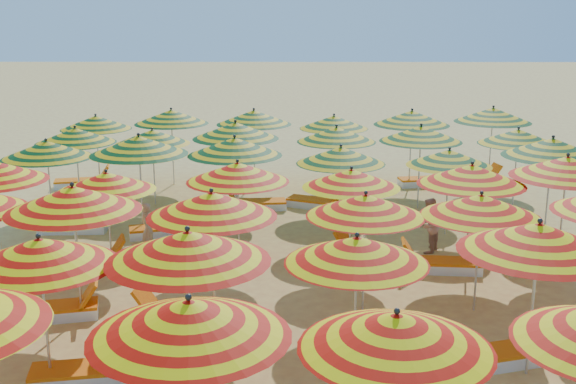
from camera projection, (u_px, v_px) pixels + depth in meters
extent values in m
plane|color=#E3C465|center=(288.00, 267.00, 16.08)|extent=(120.00, 120.00, 0.00)
cone|color=#D46600|center=(189.00, 318.00, 8.20)|extent=(3.09, 3.09, 0.45)
sphere|color=black|center=(188.00, 297.00, 8.14)|extent=(0.08, 0.08, 0.08)
cone|color=#D46600|center=(396.00, 331.00, 8.12)|extent=(2.55, 2.55, 0.43)
sphere|color=black|center=(397.00, 311.00, 8.05)|extent=(0.07, 0.07, 0.07)
cylinder|color=silver|center=(45.00, 314.00, 10.86)|extent=(0.04, 0.04, 2.29)
cone|color=#D46600|center=(40.00, 252.00, 10.61)|extent=(2.83, 2.83, 0.44)
sphere|color=black|center=(38.00, 236.00, 10.55)|extent=(0.08, 0.08, 0.08)
cylinder|color=silver|center=(190.00, 313.00, 10.72)|extent=(0.05, 0.05, 2.43)
cone|color=#D46600|center=(188.00, 246.00, 10.45)|extent=(3.22, 3.22, 0.46)
sphere|color=black|center=(187.00, 229.00, 10.39)|extent=(0.08, 0.08, 0.08)
cylinder|color=silver|center=(355.00, 309.00, 11.14)|extent=(0.04, 0.04, 2.22)
cone|color=#D46600|center=(357.00, 250.00, 10.90)|extent=(2.90, 2.90, 0.42)
sphere|color=black|center=(357.00, 235.00, 10.83)|extent=(0.07, 0.07, 0.07)
cylinder|color=silver|center=(533.00, 303.00, 11.12)|extent=(0.05, 0.05, 2.43)
cone|color=#D46600|center=(539.00, 238.00, 10.85)|extent=(3.06, 3.06, 0.46)
sphere|color=black|center=(540.00, 221.00, 10.79)|extent=(0.08, 0.08, 0.08)
cylinder|color=silver|center=(77.00, 255.00, 13.20)|extent=(0.05, 0.05, 2.45)
cone|color=#D46600|center=(73.00, 199.00, 12.94)|extent=(2.56, 2.56, 0.47)
sphere|color=black|center=(72.00, 184.00, 12.87)|extent=(0.08, 0.08, 0.08)
cylinder|color=silver|center=(213.00, 258.00, 13.16)|extent=(0.04, 0.04, 2.36)
cone|color=#D46600|center=(212.00, 204.00, 12.90)|extent=(2.67, 2.67, 0.45)
sphere|color=black|center=(211.00, 190.00, 12.83)|extent=(0.08, 0.08, 0.08)
cylinder|color=silver|center=(364.00, 255.00, 13.56)|extent=(0.04, 0.04, 2.22)
cone|color=#D46600|center=(366.00, 205.00, 13.31)|extent=(2.48, 2.48, 0.42)
sphere|color=black|center=(366.00, 193.00, 13.25)|extent=(0.07, 0.07, 0.07)
cylinder|color=silver|center=(477.00, 255.00, 13.52)|extent=(0.04, 0.04, 2.23)
cone|color=#D46600|center=(481.00, 206.00, 13.28)|extent=(2.35, 2.35, 0.42)
sphere|color=black|center=(482.00, 193.00, 13.22)|extent=(0.07, 0.07, 0.07)
cylinder|color=silver|center=(109.00, 222.00, 15.77)|extent=(0.04, 0.04, 2.12)
cone|color=#D46600|center=(107.00, 181.00, 15.54)|extent=(2.14, 2.14, 0.40)
sphere|color=black|center=(106.00, 171.00, 15.48)|extent=(0.07, 0.07, 0.07)
cylinder|color=silver|center=(238.00, 215.00, 16.01)|extent=(0.04, 0.04, 2.27)
cone|color=#D46600|center=(238.00, 172.00, 15.76)|extent=(2.87, 2.87, 0.43)
sphere|color=black|center=(237.00, 161.00, 15.70)|extent=(0.08, 0.08, 0.08)
cylinder|color=silver|center=(350.00, 219.00, 15.92)|extent=(0.04, 0.04, 2.15)
cone|color=#D46600|center=(351.00, 178.00, 15.69)|extent=(2.67, 2.67, 0.41)
sphere|color=black|center=(351.00, 168.00, 15.63)|extent=(0.07, 0.07, 0.07)
cylinder|color=silver|center=(469.00, 220.00, 15.61)|extent=(0.04, 0.04, 2.32)
cone|color=#D46600|center=(472.00, 175.00, 15.35)|extent=(2.86, 2.86, 0.44)
sphere|color=black|center=(472.00, 163.00, 15.29)|extent=(0.08, 0.08, 0.08)
cylinder|color=silver|center=(562.00, 214.00, 15.86)|extent=(0.05, 0.05, 2.43)
cone|color=#D46600|center=(567.00, 167.00, 15.59)|extent=(2.53, 2.53, 0.46)
sphere|color=black|center=(568.00, 155.00, 15.53)|extent=(0.08, 0.08, 0.08)
cylinder|color=silver|center=(50.00, 188.00, 18.41)|extent=(0.04, 0.04, 2.29)
cone|color=#6B6508|center=(47.00, 150.00, 18.16)|extent=(2.79, 2.79, 0.44)
sphere|color=black|center=(46.00, 140.00, 18.09)|extent=(0.08, 0.08, 0.08)
cylinder|color=silver|center=(141.00, 187.00, 18.13)|extent=(0.05, 0.05, 2.46)
cone|color=#6B6508|center=(139.00, 145.00, 17.86)|extent=(2.96, 2.96, 0.47)
sphere|color=black|center=(138.00, 134.00, 17.79)|extent=(0.08, 0.08, 0.08)
cylinder|color=silver|center=(235.00, 187.00, 18.30)|extent=(0.05, 0.05, 2.39)
cone|color=#6B6508|center=(235.00, 147.00, 18.04)|extent=(2.44, 2.44, 0.46)
sphere|color=black|center=(235.00, 136.00, 17.98)|extent=(0.08, 0.08, 0.08)
cylinder|color=silver|center=(340.00, 193.00, 18.02)|extent=(0.04, 0.04, 2.22)
cone|color=#6B6508|center=(341.00, 155.00, 17.78)|extent=(2.58, 2.58, 0.42)
sphere|color=black|center=(341.00, 146.00, 17.72)|extent=(0.07, 0.07, 0.07)
cylinder|color=silver|center=(447.00, 194.00, 18.13)|extent=(0.04, 0.04, 2.13)
cone|color=#6B6508|center=(449.00, 158.00, 17.90)|extent=(2.16, 2.16, 0.41)
sphere|color=black|center=(450.00, 148.00, 17.84)|extent=(0.07, 0.07, 0.07)
cylinder|color=silver|center=(548.00, 189.00, 17.95)|extent=(0.05, 0.05, 2.44)
cone|color=#6B6508|center=(552.00, 147.00, 17.68)|extent=(2.64, 2.64, 0.46)
sphere|color=black|center=(553.00, 137.00, 17.61)|extent=(0.08, 0.08, 0.08)
cylinder|color=silver|center=(78.00, 170.00, 20.48)|extent=(0.04, 0.04, 2.26)
cone|color=#6B6508|center=(75.00, 136.00, 20.23)|extent=(2.58, 2.58, 0.43)
sphere|color=black|center=(75.00, 127.00, 20.17)|extent=(0.08, 0.08, 0.08)
cylinder|color=silver|center=(154.00, 169.00, 20.87)|extent=(0.04, 0.04, 2.15)
cone|color=#6B6508|center=(152.00, 137.00, 20.63)|extent=(2.86, 2.86, 0.41)
sphere|color=black|center=(152.00, 129.00, 20.57)|extent=(0.07, 0.07, 0.07)
cylinder|color=silver|center=(236.00, 167.00, 20.39)|extent=(0.05, 0.05, 2.43)
cone|color=#6B6508|center=(236.00, 130.00, 20.13)|extent=(3.12, 3.12, 0.46)
sphere|color=black|center=(235.00, 121.00, 20.06)|extent=(0.08, 0.08, 0.08)
cylinder|color=silver|center=(336.00, 168.00, 20.68)|extent=(0.04, 0.04, 2.26)
cone|color=#6B6508|center=(337.00, 134.00, 20.44)|extent=(2.88, 2.88, 0.43)
sphere|color=black|center=(337.00, 126.00, 20.37)|extent=(0.08, 0.08, 0.08)
cylinder|color=silver|center=(419.00, 169.00, 20.44)|extent=(0.04, 0.04, 2.33)
cone|color=#6B6508|center=(421.00, 134.00, 20.19)|extent=(2.42, 2.42, 0.44)
sphere|color=black|center=(421.00, 125.00, 20.13)|extent=(0.08, 0.08, 0.08)
cylinder|color=silver|center=(515.00, 170.00, 20.46)|extent=(0.04, 0.04, 2.23)
cone|color=#6B6508|center=(518.00, 137.00, 20.22)|extent=(2.86, 2.86, 0.43)
sphere|color=black|center=(519.00, 128.00, 20.16)|extent=(0.07, 0.07, 0.07)
cylinder|color=silver|center=(98.00, 153.00, 22.94)|extent=(0.04, 0.04, 2.23)
cone|color=#6B6508|center=(96.00, 122.00, 22.70)|extent=(2.26, 2.26, 0.42)
sphere|color=black|center=(95.00, 115.00, 22.64)|extent=(0.07, 0.07, 0.07)
cylinder|color=silver|center=(173.00, 148.00, 23.23)|extent=(0.05, 0.05, 2.37)
cone|color=#6B6508|center=(171.00, 117.00, 22.97)|extent=(2.46, 2.46, 0.45)
sphere|color=black|center=(171.00, 109.00, 22.91)|extent=(0.08, 0.08, 0.08)
cylinder|color=silver|center=(254.00, 149.00, 23.03)|extent=(0.05, 0.05, 2.39)
cone|color=#6B6508|center=(254.00, 117.00, 22.77)|extent=(3.16, 3.16, 0.45)
sphere|color=black|center=(254.00, 109.00, 22.70)|extent=(0.08, 0.08, 0.08)
cylinder|color=silver|center=(333.00, 152.00, 23.16)|extent=(0.04, 0.04, 2.20)
cone|color=#6B6508|center=(334.00, 122.00, 22.92)|extent=(2.87, 2.87, 0.42)
sphere|color=black|center=(334.00, 115.00, 22.86)|extent=(0.07, 0.07, 0.07)
cylinder|color=silver|center=(410.00, 150.00, 22.89)|extent=(0.05, 0.05, 2.39)
cone|color=#6B6508|center=(412.00, 118.00, 22.63)|extent=(2.92, 2.92, 0.46)
sphere|color=black|center=(412.00, 109.00, 22.56)|extent=(0.08, 0.08, 0.08)
cylinder|color=silver|center=(491.00, 148.00, 23.19)|extent=(0.05, 0.05, 2.44)
cone|color=#6B6508|center=(493.00, 115.00, 22.92)|extent=(3.01, 3.01, 0.47)
sphere|color=black|center=(493.00, 106.00, 22.86)|extent=(0.08, 0.08, 0.08)
cube|color=white|center=(87.00, 376.00, 11.16)|extent=(1.77, 0.86, 0.20)
cube|color=orange|center=(87.00, 368.00, 11.12)|extent=(1.77, 0.86, 0.06)
cube|color=orange|center=(132.00, 352.00, 11.18)|extent=(0.46, 0.63, 0.48)
cube|color=white|center=(488.00, 360.00, 11.64)|extent=(1.79, 1.04, 0.20)
cube|color=orange|center=(488.00, 353.00, 11.61)|extent=(1.79, 1.04, 0.06)
cube|color=orange|center=(450.00, 346.00, 11.37)|extent=(0.51, 0.66, 0.48)
cube|color=white|center=(51.00, 313.00, 13.41)|extent=(1.79, 0.95, 0.20)
cube|color=orange|center=(51.00, 307.00, 13.38)|extent=(1.79, 0.95, 0.06)
cube|color=orange|center=(89.00, 293.00, 13.47)|extent=(0.49, 0.65, 0.48)
cube|color=white|center=(183.00, 318.00, 13.20)|extent=(1.76, 0.80, 0.20)
cube|color=orange|center=(183.00, 312.00, 13.17)|extent=(1.76, 0.80, 0.06)
cube|color=orange|center=(146.00, 299.00, 13.20)|extent=(0.44, 0.62, 0.48)
cube|color=white|center=(85.00, 266.00, 15.88)|extent=(1.80, 1.05, 0.20)
cube|color=orange|center=(85.00, 260.00, 15.85)|extent=(1.80, 1.05, 0.06)
cube|color=orange|center=(117.00, 248.00, 15.98)|extent=(0.52, 0.66, 0.48)
cube|color=white|center=(373.00, 258.00, 16.38)|extent=(1.79, 1.20, 0.20)
cube|color=orange|center=(373.00, 252.00, 16.34)|extent=(1.79, 1.20, 0.06)
cube|color=orange|center=(344.00, 239.00, 16.56)|extent=(0.56, 0.68, 0.48)
cube|color=white|center=(441.00, 267.00, 15.81)|extent=(1.74, 0.72, 0.20)
cube|color=orange|center=(442.00, 261.00, 15.77)|extent=(1.74, 0.72, 0.06)
cube|color=orange|center=(410.00, 251.00, 15.78)|extent=(0.41, 0.61, 0.48)
cube|color=white|center=(532.00, 260.00, 16.21)|extent=(1.79, 0.95, 0.20)
cube|color=orange|center=(533.00, 255.00, 16.17)|extent=(1.79, 0.95, 0.06)
cube|color=orange|center=(567.00, 248.00, 15.96)|extent=(0.49, 0.65, 0.48)
cube|color=white|center=(73.00, 228.00, 18.55)|extent=(1.72, 0.66, 0.20)
cube|color=orange|center=(73.00, 223.00, 18.52)|extent=(1.72, 0.66, 0.06)
cube|color=orange|center=(44.00, 215.00, 18.44)|extent=(0.39, 0.60, 0.48)
cube|color=white|center=(164.00, 232.00, 18.24)|extent=(1.79, 0.99, 0.20)
cube|color=orange|center=(163.00, 227.00, 18.21)|extent=(1.79, 0.99, 0.06)
cube|color=orange|center=(191.00, 217.00, 18.32)|extent=(0.50, 0.65, 0.48)
cube|color=white|center=(256.00, 206.00, 20.60)|extent=(1.75, 0.77, 0.20)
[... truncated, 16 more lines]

